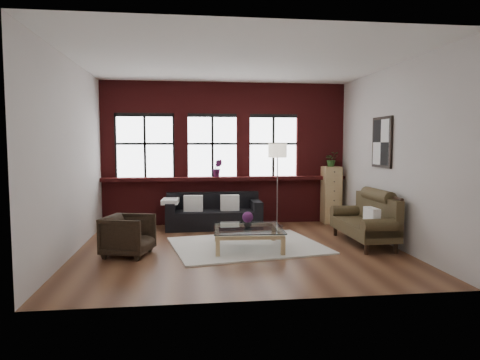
{
  "coord_description": "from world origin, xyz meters",
  "views": [
    {
      "loc": [
        -0.88,
        -7.26,
        1.81
      ],
      "look_at": [
        0.1,
        0.6,
        1.15
      ],
      "focal_mm": 32.0,
      "sensor_mm": 36.0,
      "label": 1
    }
  ],
  "objects": [
    {
      "name": "vintage_settee",
      "position": [
        2.3,
        0.09,
        0.46
      ],
      "size": [
        0.77,
        1.73,
        0.92
      ],
      "primitive_type": null,
      "color": "#40341D",
      "rests_on": "floor"
    },
    {
      "name": "armchair",
      "position": [
        -1.84,
        -0.23,
        0.33
      ],
      "size": [
        0.9,
        0.89,
        0.67
      ],
      "primitive_type": "imported",
      "rotation": [
        0.0,
        0.0,
        1.29
      ],
      "color": "black",
      "rests_on": "floor"
    },
    {
      "name": "window_mid",
      "position": [
        -0.3,
        2.45,
        1.75
      ],
      "size": [
        1.38,
        0.1,
        1.5
      ],
      "primitive_type": null,
      "color": "black",
      "rests_on": "brick_backwall"
    },
    {
      "name": "window_right",
      "position": [
        1.1,
        2.45,
        1.75
      ],
      "size": [
        1.38,
        0.1,
        1.5
      ],
      "primitive_type": null,
      "color": "black",
      "rests_on": "brick_backwall"
    },
    {
      "name": "wall_back",
      "position": [
        0.0,
        2.5,
        1.6
      ],
      "size": [
        5.5,
        0.0,
        5.5
      ],
      "primitive_type": "plane",
      "rotation": [
        1.57,
        0.0,
        0.0
      ],
      "color": "beige",
      "rests_on": "ground"
    },
    {
      "name": "wall_front",
      "position": [
        0.0,
        -2.5,
        1.6
      ],
      "size": [
        5.5,
        0.0,
        5.5
      ],
      "primitive_type": "plane",
      "rotation": [
        -1.57,
        0.0,
        0.0
      ],
      "color": "beige",
      "rests_on": "ground"
    },
    {
      "name": "pillow_b",
      "position": [
        0.03,
        1.8,
        0.56
      ],
      "size": [
        0.4,
        0.14,
        0.34
      ],
      "primitive_type": "cube",
      "rotation": [
        0.0,
        0.0,
        -0.01
      ],
      "color": "white",
      "rests_on": "dark_sofa"
    },
    {
      "name": "coffee_table",
      "position": [
        0.15,
        -0.05,
        0.19
      ],
      "size": [
        1.24,
        1.24,
        0.39
      ],
      "primitive_type": null,
      "rotation": [
        0.0,
        0.0,
        -0.05
      ],
      "color": "tan",
      "rests_on": "shag_rug"
    },
    {
      "name": "sill_plant",
      "position": [
        -0.2,
        2.32,
        1.28
      ],
      "size": [
        0.23,
        0.19,
        0.4
      ],
      "primitive_type": "imported",
      "rotation": [
        0.0,
        0.0,
        -0.09
      ],
      "color": "#4E1A4C",
      "rests_on": "sill_ledge"
    },
    {
      "name": "floor_lamp",
      "position": [
        1.08,
        1.86,
        0.99
      ],
      "size": [
        0.4,
        0.4,
        1.98
      ],
      "primitive_type": null,
      "color": "#A5A5A8",
      "rests_on": "floor"
    },
    {
      "name": "brick_backwall",
      "position": [
        0.0,
        2.44,
        1.6
      ],
      "size": [
        5.5,
        0.12,
        3.2
      ],
      "primitive_type": null,
      "color": "#5B1516",
      "rests_on": "floor"
    },
    {
      "name": "dark_sofa",
      "position": [
        -0.31,
        1.9,
        0.37
      ],
      "size": [
        2.04,
        0.83,
        0.74
      ],
      "primitive_type": null,
      "color": "black",
      "rests_on": "floor"
    },
    {
      "name": "shag_rug",
      "position": [
        0.17,
        0.16,
        0.01
      ],
      "size": [
        2.88,
        2.44,
        0.03
      ],
      "primitive_type": "cube",
      "rotation": [
        0.0,
        0.0,
        0.18
      ],
      "color": "beige",
      "rests_on": "floor"
    },
    {
      "name": "ceiling",
      "position": [
        0.0,
        0.0,
        3.2
      ],
      "size": [
        5.5,
        5.5,
        0.0
      ],
      "primitive_type": "plane",
      "rotation": [
        3.14,
        0.0,
        0.0
      ],
      "color": "white",
      "rests_on": "ground"
    },
    {
      "name": "wall_right",
      "position": [
        2.75,
        0.0,
        1.6
      ],
      "size": [
        0.0,
        5.0,
        5.0
      ],
      "primitive_type": "plane",
      "rotation": [
        1.57,
        0.0,
        -1.57
      ],
      "color": "beige",
      "rests_on": "ground"
    },
    {
      "name": "vase",
      "position": [
        0.15,
        -0.05,
        0.45
      ],
      "size": [
        0.16,
        0.16,
        0.14
      ],
      "primitive_type": "imported",
      "rotation": [
        0.0,
        0.0,
        0.18
      ],
      "color": "#B2B2B2",
      "rests_on": "coffee_table"
    },
    {
      "name": "window_left",
      "position": [
        -1.8,
        2.45,
        1.75
      ],
      "size": [
        1.38,
        0.1,
        1.5
      ],
      "primitive_type": null,
      "color": "black",
      "rests_on": "brick_backwall"
    },
    {
      "name": "pillow_settee",
      "position": [
        2.22,
        -0.44,
        0.57
      ],
      "size": [
        0.15,
        0.38,
        0.34
      ],
      "primitive_type": "cube",
      "rotation": [
        0.0,
        0.0,
        0.03
      ],
      "color": "white",
      "rests_on": "vintage_settee"
    },
    {
      "name": "sill_ledge",
      "position": [
        0.0,
        2.35,
        1.04
      ],
      "size": [
        5.5,
        0.3,
        0.08
      ],
      "primitive_type": "cube",
      "color": "#5B1516",
      "rests_on": "brick_backwall"
    },
    {
      "name": "potted_plant_top",
      "position": [
        2.42,
        2.21,
        1.47
      ],
      "size": [
        0.33,
        0.29,
        0.34
      ],
      "primitive_type": "imported",
      "rotation": [
        0.0,
        0.0,
        -0.09
      ],
      "color": "#2D5923",
      "rests_on": "drawer_chest"
    },
    {
      "name": "pillow_a",
      "position": [
        -0.75,
        1.8,
        0.56
      ],
      "size": [
        0.41,
        0.19,
        0.34
      ],
      "primitive_type": "cube",
      "rotation": [
        0.0,
        0.0,
        -0.12
      ],
      "color": "white",
      "rests_on": "dark_sofa"
    },
    {
      "name": "drawer_chest",
      "position": [
        2.42,
        2.21,
        0.65
      ],
      "size": [
        0.4,
        0.4,
        1.3
      ],
      "primitive_type": "cube",
      "color": "tan",
      "rests_on": "floor"
    },
    {
      "name": "wall_left",
      "position": [
        -2.75,
        0.0,
        1.6
      ],
      "size": [
        0.0,
        5.0,
        5.0
      ],
      "primitive_type": "plane",
      "rotation": [
        1.57,
        0.0,
        1.57
      ],
      "color": "beige",
      "rests_on": "ground"
    },
    {
      "name": "floor",
      "position": [
        0.0,
        0.0,
        0.0
      ],
      "size": [
        5.5,
        5.5,
        0.0
      ],
      "primitive_type": "plane",
      "color": "#56321F",
      "rests_on": "ground"
    },
    {
      "name": "flowers",
      "position": [
        0.15,
        -0.05,
        0.56
      ],
      "size": [
        0.19,
        0.19,
        0.19
      ],
      "primitive_type": "sphere",
      "color": "#4E1A4C",
      "rests_on": "vase"
    },
    {
      "name": "wall_poster",
      "position": [
        2.72,
        0.3,
        1.85
      ],
      "size": [
        0.05,
        0.74,
        0.94
      ],
      "primitive_type": null,
      "color": "black",
      "rests_on": "wall_right"
    }
  ]
}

